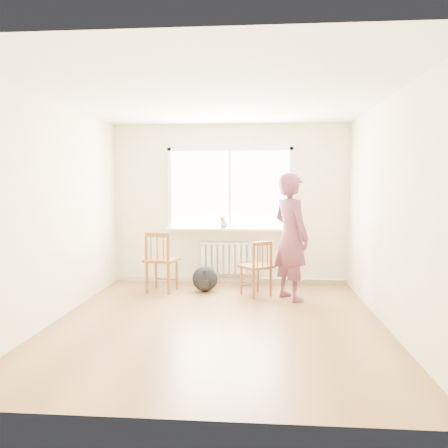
% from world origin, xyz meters
% --- Properties ---
extents(floor, '(4.50, 4.50, 0.00)m').
position_xyz_m(floor, '(0.00, 0.00, 0.00)').
color(floor, olive).
rests_on(floor, ground).
extents(ceiling, '(4.50, 4.50, 0.00)m').
position_xyz_m(ceiling, '(0.00, 0.00, 2.70)').
color(ceiling, white).
rests_on(ceiling, back_wall).
extents(back_wall, '(4.00, 0.01, 2.70)m').
position_xyz_m(back_wall, '(0.00, 2.25, 1.35)').
color(back_wall, '#F0E9C0').
rests_on(back_wall, ground).
extents(window, '(2.12, 0.05, 1.42)m').
position_xyz_m(window, '(0.00, 2.22, 1.66)').
color(window, white).
rests_on(window, back_wall).
extents(windowsill, '(2.15, 0.22, 0.04)m').
position_xyz_m(windowsill, '(0.00, 2.14, 0.93)').
color(windowsill, white).
rests_on(windowsill, back_wall).
extents(radiator, '(1.00, 0.12, 0.55)m').
position_xyz_m(radiator, '(0.00, 2.16, 0.44)').
color(radiator, white).
rests_on(radiator, back_wall).
extents(heating_pipe, '(1.40, 0.04, 0.04)m').
position_xyz_m(heating_pipe, '(1.25, 2.19, 0.08)').
color(heating_pipe, silver).
rests_on(heating_pipe, back_wall).
extents(baseboard, '(4.00, 0.03, 0.08)m').
position_xyz_m(baseboard, '(0.00, 2.23, 0.04)').
color(baseboard, beige).
rests_on(baseboard, ground).
extents(chair_left, '(0.54, 0.52, 0.95)m').
position_xyz_m(chair_left, '(-1.03, 1.43, 0.48)').
color(chair_left, brown).
rests_on(chair_left, floor).
extents(chair_right, '(0.57, 0.57, 0.84)m').
position_xyz_m(chair_right, '(0.48, 1.31, 0.43)').
color(chair_right, brown).
rests_on(chair_right, floor).
extents(person, '(0.74, 0.80, 1.84)m').
position_xyz_m(person, '(0.96, 1.17, 0.92)').
color(person, '#B63C5C').
rests_on(person, floor).
extents(cat, '(0.19, 0.37, 0.25)m').
position_xyz_m(cat, '(-0.09, 2.06, 1.05)').
color(cat, beige).
rests_on(cat, windowsill).
extents(backpack, '(0.44, 0.36, 0.40)m').
position_xyz_m(backpack, '(-0.35, 1.55, 0.20)').
color(backpack, black).
rests_on(backpack, floor).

